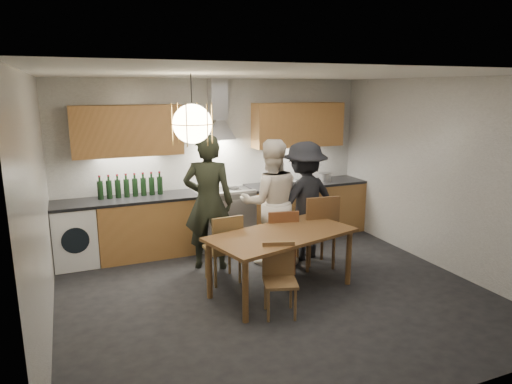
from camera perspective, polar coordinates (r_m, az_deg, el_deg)
name	(u,v)px	position (r m, az deg, el deg)	size (l,w,h in m)	color
ground	(275,294)	(5.72, 2.39, -12.56)	(5.00, 5.00, 0.00)	black
room_shell	(276,155)	(5.22, 2.57, 4.60)	(5.02, 4.52, 2.61)	silver
counter_run	(225,217)	(7.27, -3.94, -3.17)	(5.00, 0.62, 0.90)	#C1894A
range_stove	(223,218)	(7.26, -4.10, -3.27)	(0.90, 0.60, 0.92)	silver
wall_fixtures	(219,127)	(7.11, -4.61, 8.13)	(4.30, 0.54, 1.10)	tan
pendant_lamp	(192,124)	(4.74, -7.97, 8.44)	(0.43, 0.43, 0.70)	black
dining_table	(282,240)	(5.56, 3.23, -5.99)	(1.94, 1.30, 0.75)	brown
chair_back_left	(225,244)	(5.83, -3.90, -6.56)	(0.44, 0.44, 0.91)	brown
chair_back_mid	(282,237)	(6.12, 3.22, -5.68)	(0.48, 0.48, 0.89)	brown
chair_back_right	(319,227)	(6.32, 7.85, -4.35)	(0.52, 0.52, 1.05)	brown
chair_front	(279,274)	(5.12, 2.93, -10.16)	(0.45, 0.45, 0.80)	brown
person_left	(208,202)	(6.25, -5.97, -1.30)	(0.68, 0.45, 1.87)	black
person_mid	(271,203)	(6.39, 1.84, -1.32)	(0.87, 0.67, 1.78)	silver
person_right	(304,201)	(6.65, 6.05, -1.09)	(1.11, 0.64, 1.72)	black
mixing_bowl	(288,182)	(7.56, 3.99, 1.22)	(0.27, 0.27, 0.07)	#A8A8AB
stock_pot	(325,177)	(7.86, 8.61, 1.83)	(0.20, 0.20, 0.14)	silver
wine_bottles	(131,185)	(6.90, -15.40, 0.83)	(0.93, 0.08, 0.34)	black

